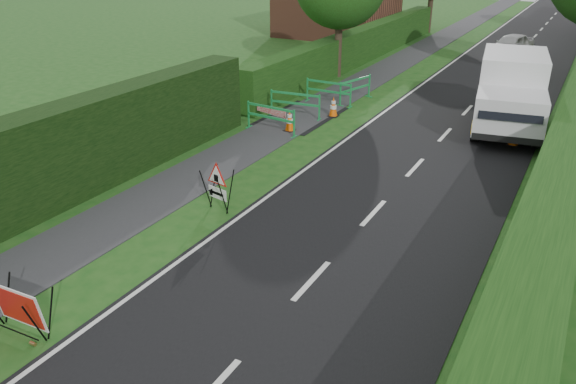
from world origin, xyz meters
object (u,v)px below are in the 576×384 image
at_px(red_rect_sign, 19,308).
at_px(works_van, 511,91).
at_px(hatchback_car, 511,45).
at_px(triangle_sign, 216,183).

bearing_deg(red_rect_sign, works_van, 68.86).
bearing_deg(red_rect_sign, hatchback_car, 81.11).
distance_m(red_rect_sign, works_van, 17.28).
bearing_deg(triangle_sign, works_van, 74.87).
bearing_deg(triangle_sign, hatchback_car, 93.94).
xyz_separation_m(triangle_sign, hatchback_car, (3.13, 25.15, -0.16)).
height_order(red_rect_sign, works_van, works_van).
bearing_deg(triangle_sign, red_rect_sign, -80.62).
height_order(triangle_sign, works_van, works_van).
bearing_deg(works_van, red_rect_sign, -117.22).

